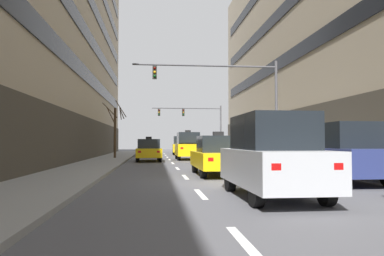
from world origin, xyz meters
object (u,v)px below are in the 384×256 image
at_px(traffic_signal_0, 234,90).
at_px(traffic_signal_1, 196,118).
at_px(car_parked_1, 343,153).
at_px(taxi_driving_1, 149,149).
at_px(street_tree_2, 115,129).
at_px(taxi_driving_3, 188,146).
at_px(car_driving_4, 272,156).
at_px(taxi_driving_2, 149,150).
at_px(taxi_driving_0, 218,156).
at_px(taxi_driving_5, 181,146).

relative_size(traffic_signal_0, traffic_signal_1, 1.14).
bearing_deg(car_parked_1, traffic_signal_1, 92.85).
bearing_deg(taxi_driving_1, street_tree_2, -116.58).
distance_m(taxi_driving_1, taxi_driving_3, 7.22).
bearing_deg(car_driving_4, taxi_driving_2, 100.40).
bearing_deg(taxi_driving_3, taxi_driving_0, -90.07).
height_order(taxi_driving_5, traffic_signal_0, traffic_signal_0).
relative_size(taxi_driving_2, taxi_driving_5, 1.03).
xyz_separation_m(taxi_driving_1, car_parked_1, (7.17, -24.03, 0.29)).
relative_size(taxi_driving_2, taxi_driving_3, 0.97).
distance_m(taxi_driving_5, car_parked_1, 29.15).
height_order(taxi_driving_0, street_tree_2, street_tree_2).
distance_m(car_driving_4, street_tree_2, 22.73).
bearing_deg(car_driving_4, traffic_signal_1, 86.62).
relative_size(taxi_driving_2, car_parked_1, 1.02).
xyz_separation_m(taxi_driving_0, taxi_driving_5, (0.26, 25.59, 0.19)).
distance_m(car_driving_4, car_parked_1, 4.92).
height_order(taxi_driving_3, car_parked_1, taxi_driving_3).
bearing_deg(taxi_driving_0, car_parked_1, -39.95).
distance_m(taxi_driving_0, street_tree_2, 16.44).
height_order(taxi_driving_3, taxi_driving_5, taxi_driving_3).
bearing_deg(street_tree_2, car_parked_1, -61.91).
height_order(car_parked_1, traffic_signal_0, traffic_signal_0).
bearing_deg(taxi_driving_0, taxi_driving_1, 98.78).
bearing_deg(taxi_driving_3, traffic_signal_0, -67.71).
distance_m(taxi_driving_2, traffic_signal_1, 18.04).
bearing_deg(taxi_driving_5, taxi_driving_0, -90.58).
xyz_separation_m(taxi_driving_0, taxi_driving_1, (-3.20, 20.71, -0.07)).
bearing_deg(traffic_signal_0, taxi_driving_2, 145.54).
relative_size(taxi_driving_0, car_driving_4, 1.02).
relative_size(taxi_driving_2, car_driving_4, 1.00).
bearing_deg(taxi_driving_5, street_tree_2, -120.89).
height_order(taxi_driving_0, taxi_driving_5, taxi_driving_5).
relative_size(car_driving_4, street_tree_2, 0.96).
bearing_deg(car_parked_1, taxi_driving_0, 140.05).
height_order(taxi_driving_1, car_driving_4, car_driving_4).
bearing_deg(taxi_driving_3, taxi_driving_1, 116.47).
height_order(taxi_driving_1, traffic_signal_0, traffic_signal_0).
bearing_deg(taxi_driving_2, taxi_driving_3, 35.13).
height_order(taxi_driving_3, car_driving_4, taxi_driving_3).
xyz_separation_m(car_driving_4, traffic_signal_0, (2.24, 14.72, 3.81)).
relative_size(taxi_driving_1, taxi_driving_5, 0.97).
bearing_deg(traffic_signal_0, taxi_driving_1, 114.47).
bearing_deg(taxi_driving_5, taxi_driving_1, -125.31).
bearing_deg(taxi_driving_3, traffic_signal_1, 80.85).
bearing_deg(car_parked_1, taxi_driving_3, 102.66).
xyz_separation_m(taxi_driving_2, car_driving_4, (3.42, -18.61, 0.26)).
bearing_deg(car_driving_4, taxi_driving_1, 97.26).
xyz_separation_m(taxi_driving_2, taxi_driving_5, (3.40, 13.56, 0.22)).
height_order(taxi_driving_3, street_tree_2, street_tree_2).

